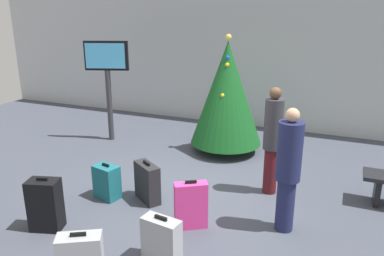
# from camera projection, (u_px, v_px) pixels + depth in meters

# --- Properties ---
(ground_plane) EXTENTS (16.00, 16.00, 0.00)m
(ground_plane) POSITION_uv_depth(u_px,v_px,m) (199.00, 194.00, 6.02)
(ground_plane) COLOR #424754
(back_wall) EXTENTS (16.00, 0.20, 3.59)m
(back_wall) POSITION_uv_depth(u_px,v_px,m) (263.00, 55.00, 9.09)
(back_wall) COLOR #B7BCC1
(back_wall) RESTS_ON ground_plane
(holiday_tree) EXTENTS (1.45, 1.45, 2.39)m
(holiday_tree) POSITION_uv_depth(u_px,v_px,m) (227.00, 93.00, 7.51)
(holiday_tree) COLOR #4C3319
(holiday_tree) RESTS_ON ground_plane
(flight_info_kiosk) EXTENTS (0.92, 0.39, 2.20)m
(flight_info_kiosk) POSITION_uv_depth(u_px,v_px,m) (107.00, 71.00, 8.13)
(flight_info_kiosk) COLOR #333338
(flight_info_kiosk) RESTS_ON ground_plane
(traveller_0) EXTENTS (0.45, 0.45, 1.68)m
(traveller_0) POSITION_uv_depth(u_px,v_px,m) (288.00, 168.00, 4.80)
(traveller_0) COLOR #1E234C
(traveller_0) RESTS_ON ground_plane
(traveller_1) EXTENTS (0.37, 0.37, 1.72)m
(traveller_1) POSITION_uv_depth(u_px,v_px,m) (273.00, 138.00, 5.82)
(traveller_1) COLOR #4C1419
(traveller_1) RESTS_ON ground_plane
(suitcase_0) EXTENTS (0.46, 0.38, 0.69)m
(suitcase_0) POSITION_uv_depth(u_px,v_px,m) (191.00, 205.00, 5.01)
(suitcase_0) COLOR #E5388C
(suitcase_0) RESTS_ON ground_plane
(suitcase_1) EXTENTS (0.47, 0.38, 0.75)m
(suitcase_1) POSITION_uv_depth(u_px,v_px,m) (45.00, 205.00, 4.96)
(suitcase_1) COLOR black
(suitcase_1) RESTS_ON ground_plane
(suitcase_2) EXTENTS (0.44, 0.34, 0.57)m
(suitcase_2) POSITION_uv_depth(u_px,v_px,m) (107.00, 182.00, 5.83)
(suitcase_2) COLOR #19606B
(suitcase_2) RESTS_ON ground_plane
(suitcase_4) EXTENTS (0.53, 0.44, 0.64)m
(suitcase_4) POSITION_uv_depth(u_px,v_px,m) (147.00, 182.00, 5.73)
(suitcase_4) COLOR #232326
(suitcase_4) RESTS_ON ground_plane
(suitcase_5) EXTENTS (0.48, 0.26, 0.59)m
(suitcase_5) POSITION_uv_depth(u_px,v_px,m) (161.00, 240.00, 4.32)
(suitcase_5) COLOR #9EA0A5
(suitcase_5) RESTS_ON ground_plane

